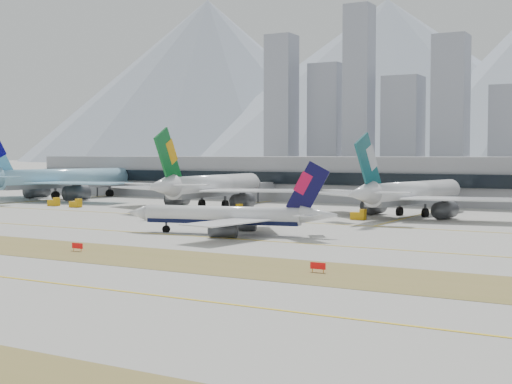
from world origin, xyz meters
The scene contains 13 objects.
ground centered at (0.00, 0.00, 0.00)m, with size 3000.00×3000.00×0.00m, color gray.
taxiing_airliner centered at (4.34, 1.32, 3.54)m, with size 43.26×37.03×14.69m.
widebody_korean centered at (-105.42, 66.16, 6.78)m, with size 70.29×69.74×25.52m.
widebody_eva centered at (-35.86, 56.82, 6.17)m, with size 65.04×63.62×23.20m.
widebody_cathay centered at (23.20, 58.37, 5.61)m, with size 58.19×57.72×21.12m.
terminal centered at (0.00, 114.84, 7.50)m, with size 280.00×43.10×15.00m.
hold_sign_left centered at (-4.44, -32.00, 0.88)m, with size 2.20×0.15×1.35m.
hold_sign_right centered at (38.31, -32.00, 0.88)m, with size 2.20×0.15×1.35m.
gse_c centered at (15.07, 43.50, 1.05)m, with size 3.55×2.00×2.60m.
gse_b centered at (-20.29, 44.76, 1.05)m, with size 3.55×2.00×2.60m.
gse_extra centered at (-73.36, 40.43, 1.05)m, with size 3.55×2.00×2.60m.
gse_a centered at (-83.53, 41.67, 1.05)m, with size 3.55×2.00×2.60m.
city_skyline centered at (-106.76, 453.42, 49.80)m, with size 342.00×49.80×140.00m.
Camera 1 is at (77.11, -118.11, 15.68)m, focal length 50.00 mm.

